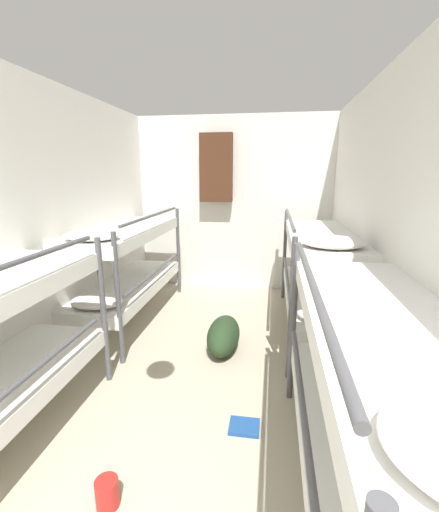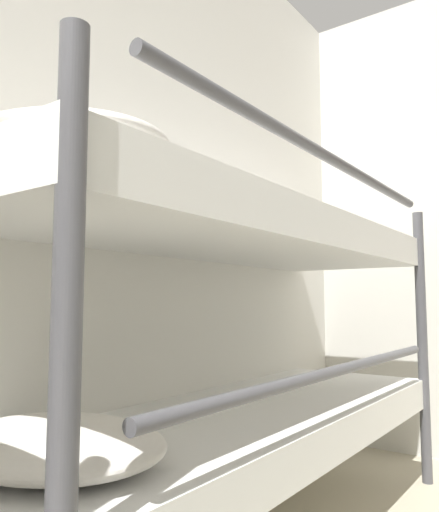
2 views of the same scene
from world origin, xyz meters
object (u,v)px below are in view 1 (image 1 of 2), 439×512
bunk_stack_right_near (384,411)px  floor_book (244,427)px  bunk_stack_left_far (126,261)px  duffel_bag (223,335)px  bunk_stack_right_far (319,269)px  tin_can (107,493)px  hanging_coat (216,168)px

bunk_stack_right_near → floor_book: 1.12m
bunk_stack_left_far → duffel_bag: bunk_stack_left_far is taller
bunk_stack_right_far → tin_can: 2.55m
bunk_stack_right_far → hanging_coat: size_ratio=2.14×
bunk_stack_left_far → tin_can: bunk_stack_left_far is taller
bunk_stack_left_far → tin_can: size_ratio=12.97×
hanging_coat → duffel_bag: bearing=-78.5°
duffel_bag → tin_can: (-0.35, -1.64, -0.08)m
bunk_stack_right_far → hanging_coat: 2.05m
bunk_stack_right_far → floor_book: bunk_stack_right_far is taller
bunk_stack_right_near → tin_can: bearing=-179.8°
bunk_stack_right_near → tin_can: 1.39m
bunk_stack_left_far → duffel_bag: bearing=-23.4°
tin_can → hanging_coat: bearing=90.2°
bunk_stack_left_far → floor_book: bearing=-46.2°
duffel_bag → floor_book: duffel_bag is taller
duffel_bag → hanging_coat: hanging_coat is taller
bunk_stack_right_near → tin_can: bunk_stack_right_near is taller
bunk_stack_left_far → tin_can: 2.37m
bunk_stack_right_near → hanging_coat: hanging_coat is taller
bunk_stack_right_near → duffel_bag: 1.94m
bunk_stack_right_near → hanging_coat: 3.77m
bunk_stack_right_near → bunk_stack_right_far: (0.00, 2.14, 0.00)m
bunk_stack_right_near → tin_can: size_ratio=12.97×
bunk_stack_right_near → bunk_stack_right_far: size_ratio=1.00×
floor_book → bunk_stack_right_near: bearing=-46.2°
bunk_stack_left_far → duffel_bag: (1.16, -0.50, -0.55)m
duffel_bag → floor_book: 1.05m
floor_book → hanging_coat: size_ratio=0.22×
floor_book → hanging_coat: bearing=103.1°
floor_book → tin_can: bearing=-134.7°
bunk_stack_right_far → hanging_coat: (-1.25, 1.27, 1.01)m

